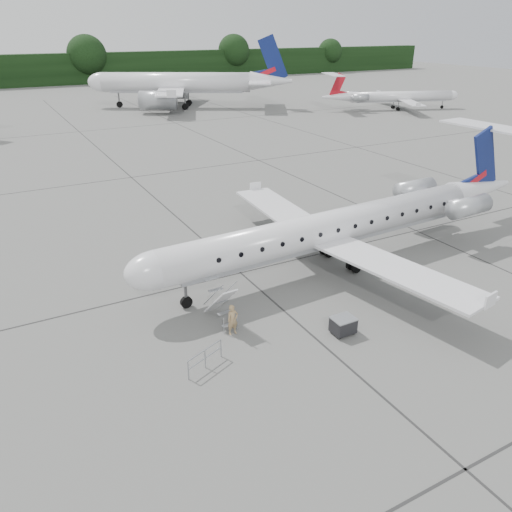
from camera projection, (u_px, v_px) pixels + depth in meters
ground at (358, 288)px, 30.61m from camera, size 320.00×320.00×0.00m
treeline at (46, 70)px, 132.60m from camera, size 260.00×4.00×8.00m
main_regional_jet at (330, 212)px, 31.74m from camera, size 31.36×23.29×7.78m
airstair at (220, 302)px, 26.68m from camera, size 0.97×2.49×2.44m
passenger at (233, 320)px, 25.77m from camera, size 0.64×0.45×1.68m
safety_railing at (205, 359)px, 23.30m from camera, size 2.06×0.93×1.00m
baggage_cart at (343, 325)px, 25.92m from camera, size 1.17×0.94×1.01m
bg_narrowbody at (176, 72)px, 95.46m from camera, size 44.74×40.81×13.12m
bg_regional_right at (402, 91)px, 94.62m from camera, size 30.39×26.07×6.73m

